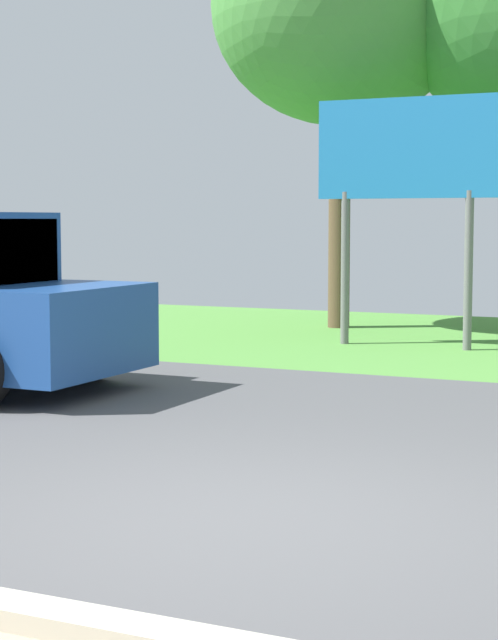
% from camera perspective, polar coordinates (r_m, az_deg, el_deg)
% --- Properties ---
extents(ground_plane, '(40.00, 22.00, 0.20)m').
position_cam_1_polar(ground_plane, '(9.30, 7.89, -6.16)').
color(ground_plane, '#4C4C4F').
extents(roadside_billboard, '(2.60, 0.12, 3.50)m').
position_cam_1_polar(roadside_billboard, '(15.26, 8.41, 8.13)').
color(roadside_billboard, slate).
rests_on(roadside_billboard, ground_plane).
extents(tree_right_mid, '(4.26, 4.26, 7.22)m').
position_cam_1_polar(tree_right_mid, '(18.23, 4.93, 16.31)').
color(tree_right_mid, brown).
rests_on(tree_right_mid, ground_plane).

